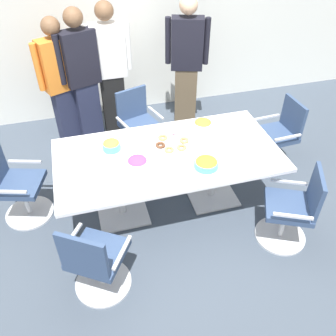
{
  "coord_description": "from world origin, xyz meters",
  "views": [
    {
      "loc": [
        -0.82,
        -2.96,
        3.1
      ],
      "look_at": [
        0.0,
        0.0,
        0.55
      ],
      "focal_mm": 38.6,
      "sensor_mm": 36.0,
      "label": 1
    }
  ],
  "objects_px": {
    "snack_bowl_candy_mix": "(137,162)",
    "plate_stack": "(244,149)",
    "office_chair_0": "(96,262)",
    "snack_bowl_chips_orange": "(206,163)",
    "office_chair_4": "(16,188)",
    "person_standing_1": "(83,77)",
    "conference_table": "(168,163)",
    "office_chair_3": "(138,127)",
    "donut_platter": "(172,143)",
    "napkin_pile": "(110,183)",
    "office_chair_2": "(278,138)",
    "person_standing_2": "(110,69)",
    "snack_bowl_pretzels": "(203,124)",
    "person_standing_3": "(187,62)",
    "office_chair_1": "(293,211)",
    "snack_bowl_chips_yellow": "(111,145)",
    "person_standing_0": "(62,83)"
  },
  "relations": [
    {
      "from": "snack_bowl_candy_mix",
      "to": "plate_stack",
      "type": "bearing_deg",
      "value": -2.91
    },
    {
      "from": "office_chair_0",
      "to": "snack_bowl_chips_orange",
      "type": "xyz_separation_m",
      "value": [
        1.24,
        0.61,
        0.39
      ]
    },
    {
      "from": "office_chair_4",
      "to": "person_standing_1",
      "type": "xyz_separation_m",
      "value": [
        0.92,
        1.33,
        0.58
      ]
    },
    {
      "from": "conference_table",
      "to": "office_chair_3",
      "type": "distance_m",
      "value": 1.13
    },
    {
      "from": "conference_table",
      "to": "donut_platter",
      "type": "xyz_separation_m",
      "value": [
        0.09,
        0.15,
        0.14
      ]
    },
    {
      "from": "napkin_pile",
      "to": "snack_bowl_chips_orange",
      "type": "bearing_deg",
      "value": 1.99
    },
    {
      "from": "office_chair_2",
      "to": "person_standing_1",
      "type": "bearing_deg",
      "value": 58.59
    },
    {
      "from": "person_standing_2",
      "to": "snack_bowl_chips_orange",
      "type": "xyz_separation_m",
      "value": [
        0.65,
        -2.06,
        -0.19
      ]
    },
    {
      "from": "office_chair_2",
      "to": "snack_bowl_candy_mix",
      "type": "xyz_separation_m",
      "value": [
        -1.95,
        -0.51,
        0.4
      ]
    },
    {
      "from": "office_chair_4",
      "to": "person_standing_1",
      "type": "distance_m",
      "value": 1.72
    },
    {
      "from": "napkin_pile",
      "to": "person_standing_1",
      "type": "bearing_deg",
      "value": 91.63
    },
    {
      "from": "office_chair_2",
      "to": "snack_bowl_pretzels",
      "type": "distance_m",
      "value": 1.14
    },
    {
      "from": "person_standing_3",
      "to": "office_chair_3",
      "type": "bearing_deg",
      "value": 52.96
    },
    {
      "from": "snack_bowl_candy_mix",
      "to": "napkin_pile",
      "type": "distance_m",
      "value": 0.38
    },
    {
      "from": "office_chair_0",
      "to": "snack_bowl_chips_orange",
      "type": "relative_size",
      "value": 3.62
    },
    {
      "from": "donut_platter",
      "to": "office_chair_4",
      "type": "bearing_deg",
      "value": 175.61
    },
    {
      "from": "office_chair_0",
      "to": "snack_bowl_candy_mix",
      "type": "height_order",
      "value": "office_chair_0"
    },
    {
      "from": "person_standing_2",
      "to": "person_standing_3",
      "type": "xyz_separation_m",
      "value": [
        1.08,
        -0.04,
        -0.0
      ]
    },
    {
      "from": "office_chair_1",
      "to": "plate_stack",
      "type": "relative_size",
      "value": 4.37
    },
    {
      "from": "snack_bowl_chips_orange",
      "to": "snack_bowl_chips_yellow",
      "type": "bearing_deg",
      "value": 147.87
    },
    {
      "from": "snack_bowl_chips_yellow",
      "to": "napkin_pile",
      "type": "xyz_separation_m",
      "value": [
        -0.1,
        -0.59,
        -0.01
      ]
    },
    {
      "from": "snack_bowl_candy_mix",
      "to": "office_chair_1",
      "type": "bearing_deg",
      "value": -26.23
    },
    {
      "from": "office_chair_1",
      "to": "person_standing_1",
      "type": "height_order",
      "value": "person_standing_1"
    },
    {
      "from": "conference_table",
      "to": "snack_bowl_candy_mix",
      "type": "height_order",
      "value": "snack_bowl_candy_mix"
    },
    {
      "from": "person_standing_1",
      "to": "napkin_pile",
      "type": "bearing_deg",
      "value": 71.8
    },
    {
      "from": "office_chair_3",
      "to": "snack_bowl_chips_orange",
      "type": "xyz_separation_m",
      "value": [
        0.43,
        -1.41,
        0.39
      ]
    },
    {
      "from": "conference_table",
      "to": "office_chair_2",
      "type": "bearing_deg",
      "value": 13.54
    },
    {
      "from": "donut_platter",
      "to": "snack_bowl_candy_mix",
      "type": "bearing_deg",
      "value": -148.53
    },
    {
      "from": "office_chair_0",
      "to": "office_chair_4",
      "type": "relative_size",
      "value": 1.0
    },
    {
      "from": "snack_bowl_chips_orange",
      "to": "donut_platter",
      "type": "relative_size",
      "value": 0.65
    },
    {
      "from": "person_standing_2",
      "to": "snack_bowl_candy_mix",
      "type": "distance_m",
      "value": 1.88
    },
    {
      "from": "snack_bowl_chips_yellow",
      "to": "napkin_pile",
      "type": "distance_m",
      "value": 0.6
    },
    {
      "from": "person_standing_0",
      "to": "plate_stack",
      "type": "height_order",
      "value": "person_standing_0"
    },
    {
      "from": "conference_table",
      "to": "office_chair_1",
      "type": "distance_m",
      "value": 1.39
    },
    {
      "from": "person_standing_2",
      "to": "donut_platter",
      "type": "height_order",
      "value": "person_standing_2"
    },
    {
      "from": "office_chair_2",
      "to": "person_standing_3",
      "type": "distance_m",
      "value": 1.67
    },
    {
      "from": "person_standing_2",
      "to": "napkin_pile",
      "type": "xyz_separation_m",
      "value": [
        -0.33,
        -2.1,
        -0.19
      ]
    },
    {
      "from": "donut_platter",
      "to": "office_chair_2",
      "type": "bearing_deg",
      "value": 8.81
    },
    {
      "from": "office_chair_4",
      "to": "snack_bowl_pretzels",
      "type": "relative_size",
      "value": 4.13
    },
    {
      "from": "person_standing_3",
      "to": "plate_stack",
      "type": "height_order",
      "value": "person_standing_3"
    },
    {
      "from": "person_standing_2",
      "to": "snack_bowl_pretzels",
      "type": "xyz_separation_m",
      "value": [
        0.86,
        -1.37,
        -0.19
      ]
    },
    {
      "from": "office_chair_0",
      "to": "person_standing_0",
      "type": "height_order",
      "value": "person_standing_0"
    },
    {
      "from": "snack_bowl_chips_orange",
      "to": "conference_table",
      "type": "bearing_deg",
      "value": 135.22
    },
    {
      "from": "person_standing_0",
      "to": "snack_bowl_chips_orange",
      "type": "height_order",
      "value": "person_standing_0"
    },
    {
      "from": "snack_bowl_candy_mix",
      "to": "snack_bowl_chips_orange",
      "type": "xyz_separation_m",
      "value": [
        0.67,
        -0.19,
        -0.01
      ]
    },
    {
      "from": "office_chair_3",
      "to": "napkin_pile",
      "type": "bearing_deg",
      "value": 50.82
    },
    {
      "from": "person_standing_0",
      "to": "person_standing_1",
      "type": "xyz_separation_m",
      "value": [
        0.28,
        -0.01,
        0.05
      ]
    },
    {
      "from": "snack_bowl_chips_orange",
      "to": "person_standing_2",
      "type": "bearing_deg",
      "value": 107.59
    },
    {
      "from": "conference_table",
      "to": "napkin_pile",
      "type": "xyz_separation_m",
      "value": [
        -0.67,
        -0.35,
        0.17
      ]
    },
    {
      "from": "person_standing_2",
      "to": "person_standing_0",
      "type": "bearing_deg",
      "value": 10.59
    }
  ]
}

